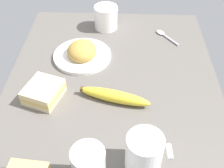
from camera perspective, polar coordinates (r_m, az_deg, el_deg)
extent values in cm
cube|color=#5B5651|center=(82.38, 0.00, -2.02)|extent=(90.00, 64.00, 2.00)
cylinder|color=white|center=(93.94, -6.04, 5.73)|extent=(19.03, 19.03, 1.20)
ellipsoid|color=#B28C3F|center=(92.70, -6.13, 6.74)|extent=(10.62, 9.56, 5.83)
cylinder|color=white|center=(106.68, -1.26, 13.39)|extent=(8.50, 8.50, 8.55)
cylinder|color=black|center=(104.84, -1.29, 15.18)|extent=(7.48, 7.48, 0.40)
cylinder|color=white|center=(110.93, 0.20, 14.91)|extent=(2.70, 3.97, 1.20)
cylinder|color=white|center=(63.08, 6.50, -13.80)|extent=(8.13, 8.13, 9.93)
cylinder|color=brown|center=(59.39, 6.84, -11.47)|extent=(7.16, 7.16, 0.40)
cylinder|color=white|center=(63.52, 11.63, -13.36)|extent=(3.71, 1.35, 1.20)
cube|color=beige|center=(81.72, -13.60, -2.26)|extent=(12.30, 11.67, 1.60)
cube|color=#D8B259|center=(80.75, -13.76, -1.57)|extent=(12.30, 11.67, 1.20)
cube|color=beige|center=(79.80, -13.92, -0.86)|extent=(12.30, 11.67, 1.60)
cylinder|color=silver|center=(60.66, -4.71, -16.54)|extent=(7.06, 7.06, 10.70)
ellipsoid|color=yellow|center=(77.86, 0.54, -2.52)|extent=(8.45, 20.44, 3.50)
cube|color=#4C3819|center=(80.25, -6.04, -1.08)|extent=(1.20, 1.20, 1.20)
ellipsoid|color=silver|center=(106.71, 9.80, 10.30)|extent=(4.32, 4.05, 0.80)
cylinder|color=silver|center=(103.44, 11.87, 8.77)|extent=(6.74, 5.13, 0.70)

